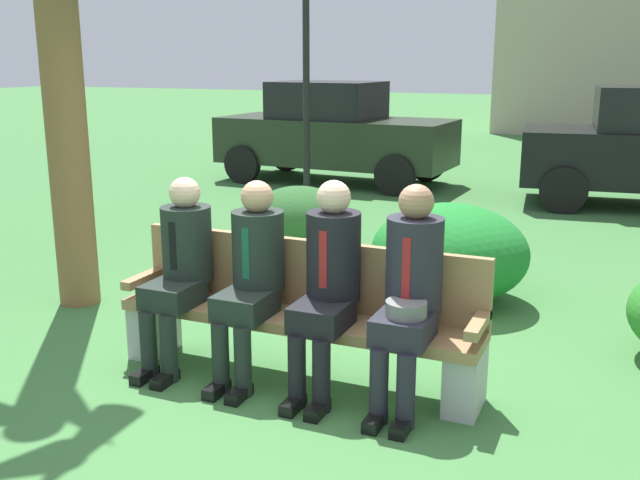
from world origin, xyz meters
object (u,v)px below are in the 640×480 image
park_bench (300,312)px  seated_man_rightmost (409,287)px  seated_man_leftmost (180,263)px  shrub_mid_lawn (449,253)px  parked_car_near (334,133)px  street_lamp (306,52)px  shrub_far_lawn (299,218)px  seated_man_centerleft (252,271)px  seated_man_centerright (328,277)px

park_bench → seated_man_rightmost: 0.84m
seated_man_leftmost → shrub_mid_lawn: 2.48m
seated_man_leftmost → parked_car_near: 7.72m
park_bench → street_lamp: size_ratio=0.70×
shrub_mid_lawn → shrub_far_lawn: size_ratio=1.22×
shrub_far_lawn → parked_car_near: (-1.35, 4.31, 0.49)m
park_bench → seated_man_centerleft: seated_man_centerleft is taller
seated_man_rightmost → seated_man_leftmost: bearing=180.0°
seated_man_centerleft → street_lamp: size_ratio=0.37×
shrub_far_lawn → park_bench: bearing=-65.2°
seated_man_centerleft → seated_man_rightmost: (1.05, -0.00, 0.02)m
seated_man_leftmost → shrub_mid_lawn: bearing=56.8°
seated_man_centerright → parked_car_near: (-3.01, 7.47, 0.09)m
street_lamp → seated_man_centerright: bearing=-64.6°
park_bench → seated_man_centerleft: 0.42m
seated_man_centerleft → shrub_far_lawn: size_ratio=1.17×
park_bench → parked_car_near: size_ratio=0.61×
seated_man_leftmost → seated_man_centerleft: bearing=0.1°
seated_man_centerright → shrub_far_lawn: 3.59m
seated_man_leftmost → seated_man_centerright: bearing=0.3°
seated_man_centerleft → parked_car_near: parked_car_near is taller
seated_man_leftmost → seated_man_centerleft: seated_man_centerleft is taller
seated_man_rightmost → parked_car_near: 8.27m
park_bench → shrub_mid_lawn: size_ratio=1.79×
seated_man_centerleft → seated_man_rightmost: bearing=-0.1°
park_bench → seated_man_leftmost: size_ratio=1.89×
seated_man_centerleft → seated_man_centerright: size_ratio=0.97×
seated_man_leftmost → shrub_far_lawn: bearing=100.4°
seated_man_centerright → shrub_far_lawn: seated_man_centerright is taller
seated_man_rightmost → shrub_mid_lawn: size_ratio=0.99×
seated_man_centerleft → shrub_mid_lawn: 2.23m
seated_man_rightmost → street_lamp: 6.83m
parked_car_near → street_lamp: bearing=-81.6°
seated_man_leftmost → street_lamp: (-1.69, 5.82, 1.42)m
seated_man_rightmost → shrub_mid_lawn: bearing=96.7°
seated_man_rightmost → seated_man_centerleft: bearing=179.9°
seated_man_centerright → seated_man_rightmost: size_ratio=0.99×
park_bench → seated_man_centerleft: (-0.27, -0.13, 0.29)m
shrub_mid_lawn → street_lamp: 5.13m
seated_man_leftmost → street_lamp: bearing=106.2°
parked_car_near → seated_man_centerright: bearing=-68.1°
park_bench → street_lamp: street_lamp is taller
park_bench → seated_man_leftmost: (-0.82, -0.13, 0.28)m
seated_man_leftmost → seated_man_rightmost: seated_man_rightmost is taller
seated_man_leftmost → parked_car_near: bearing=104.5°
seated_man_centerright → shrub_far_lawn: bearing=117.7°
park_bench → seated_man_rightmost: seated_man_rightmost is taller
park_bench → shrub_mid_lawn: bearing=74.6°
seated_man_leftmost → street_lamp: size_ratio=0.37×
park_bench → parked_car_near: 7.85m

